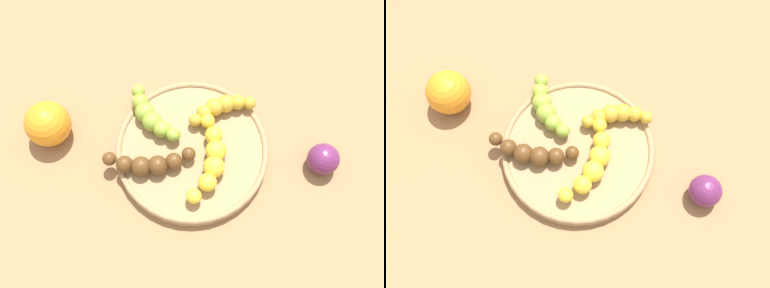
# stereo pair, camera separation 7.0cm
# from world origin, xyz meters

# --- Properties ---
(ground_plane) EXTENTS (2.40, 2.40, 0.00)m
(ground_plane) POSITION_xyz_m (0.00, 0.00, 0.00)
(ground_plane) COLOR #936D47
(fruit_bowl) EXTENTS (0.25, 0.25, 0.02)m
(fruit_bowl) POSITION_xyz_m (0.00, 0.00, 0.01)
(fruit_bowl) COLOR #A08259
(fruit_bowl) RESTS_ON ground_plane
(banana_yellow) EXTENTS (0.15, 0.06, 0.03)m
(banana_yellow) POSITION_xyz_m (-0.03, -0.03, 0.04)
(banana_yellow) COLOR yellow
(banana_yellow) RESTS_ON fruit_bowl
(banana_spotted) EXTENTS (0.06, 0.11, 0.03)m
(banana_spotted) POSITION_xyz_m (0.07, -0.05, 0.03)
(banana_spotted) COLOR gold
(banana_spotted) RESTS_ON fruit_bowl
(banana_green) EXTENTS (0.11, 0.08, 0.03)m
(banana_green) POSITION_xyz_m (0.05, 0.07, 0.04)
(banana_green) COLOR #8CAD38
(banana_green) RESTS_ON fruit_bowl
(banana_overripe) EXTENTS (0.05, 0.15, 0.03)m
(banana_overripe) POSITION_xyz_m (-0.03, 0.07, 0.04)
(banana_overripe) COLOR #593819
(banana_overripe) RESTS_ON fruit_bowl
(orange_fruit) EXTENTS (0.08, 0.08, 0.08)m
(orange_fruit) POSITION_xyz_m (0.04, 0.24, 0.04)
(orange_fruit) COLOR orange
(orange_fruit) RESTS_ON ground_plane
(plum_purple) EXTENTS (0.05, 0.05, 0.05)m
(plum_purple) POSITION_xyz_m (-0.03, -0.21, 0.03)
(plum_purple) COLOR #662659
(plum_purple) RESTS_ON ground_plane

